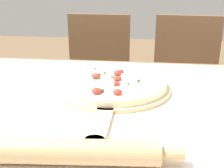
# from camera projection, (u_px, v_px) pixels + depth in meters

# --- Properties ---
(dining_table) EXTENTS (1.43, 0.99, 0.73)m
(dining_table) POSITION_uv_depth(u_px,v_px,m) (120.00, 135.00, 0.84)
(dining_table) COLOR brown
(dining_table) RESTS_ON ground_plane
(towel_cloth) EXTENTS (1.35, 0.91, 0.00)m
(towel_cloth) POSITION_uv_depth(u_px,v_px,m) (120.00, 105.00, 0.81)
(towel_cloth) COLOR silver
(towel_cloth) RESTS_ON dining_table
(pizza_peel) EXTENTS (0.37, 0.55, 0.01)m
(pizza_peel) POSITION_uv_depth(u_px,v_px,m) (112.00, 90.00, 0.90)
(pizza_peel) COLOR #D6B784
(pizza_peel) RESTS_ON towel_cloth
(pizza) EXTENTS (0.35, 0.35, 0.04)m
(pizza) POSITION_uv_depth(u_px,v_px,m) (113.00, 82.00, 0.91)
(pizza) COLOR beige
(pizza) RESTS_ON pizza_peel
(rolling_pin) EXTENTS (0.43, 0.08, 0.05)m
(rolling_pin) POSITION_uv_depth(u_px,v_px,m) (72.00, 152.00, 0.54)
(rolling_pin) COLOR tan
(rolling_pin) RESTS_ON towel_cloth
(chair_left) EXTENTS (0.41, 0.41, 0.89)m
(chair_left) POSITION_uv_depth(u_px,v_px,m) (97.00, 78.00, 1.73)
(chair_left) COLOR brown
(chair_left) RESTS_ON ground_plane
(chair_right) EXTENTS (0.44, 0.44, 0.89)m
(chair_right) POSITION_uv_depth(u_px,v_px,m) (184.00, 82.00, 1.67)
(chair_right) COLOR brown
(chair_right) RESTS_ON ground_plane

